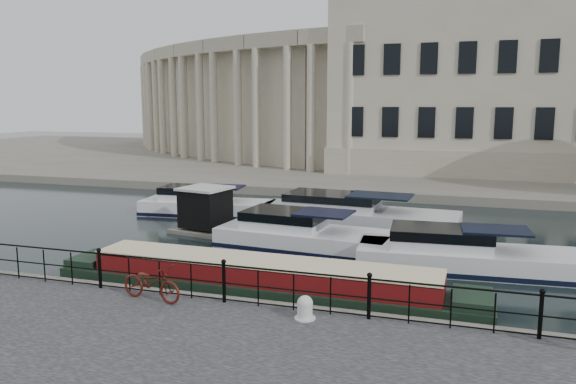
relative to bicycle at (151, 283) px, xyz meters
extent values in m
plane|color=black|center=(1.98, 2.73, -1.06)|extent=(160.00, 160.00, 0.00)
cube|color=#6B665B|center=(1.98, 41.73, -0.79)|extent=(120.00, 42.00, 0.55)
cylinder|color=black|center=(-2.02, 0.48, 0.04)|extent=(0.10, 0.10, 1.10)
sphere|color=black|center=(-2.02, 0.48, 0.64)|extent=(0.14, 0.14, 0.14)
cylinder|color=black|center=(1.98, 0.48, 0.04)|extent=(0.10, 0.10, 1.10)
sphere|color=black|center=(1.98, 0.48, 0.64)|extent=(0.14, 0.14, 0.14)
cylinder|color=black|center=(5.98, 0.48, 0.04)|extent=(0.10, 0.10, 1.10)
sphere|color=black|center=(5.98, 0.48, 0.64)|extent=(0.14, 0.14, 0.14)
cylinder|color=black|center=(9.98, 0.48, 0.04)|extent=(0.10, 0.10, 1.10)
sphere|color=black|center=(9.98, 0.48, 0.64)|extent=(0.14, 0.14, 0.14)
cylinder|color=black|center=(1.98, 0.48, 0.54)|extent=(24.00, 0.05, 0.05)
cylinder|color=black|center=(1.98, 0.48, 0.04)|extent=(24.00, 0.04, 0.04)
cylinder|color=black|center=(1.98, 0.48, -0.43)|extent=(24.00, 0.04, 0.04)
cube|color=#ADA38C|center=(7.98, 35.73, 6.49)|extent=(20.00, 14.00, 14.00)
cube|color=#9E937F|center=(7.98, 35.73, 0.49)|extent=(20.30, 14.30, 2.00)
cube|color=#ADA38C|center=(-1.35, 31.75, 4.99)|extent=(5.73, 4.06, 11.00)
cube|color=#9E937F|center=(-1.79, 29.80, 9.89)|extent=(5.62, 2.73, 1.20)
cylinder|color=#ADA38C|center=(-0.31, 28.89, 4.39)|extent=(0.70, 0.70, 9.80)
cylinder|color=#ADA38C|center=(-3.51, 29.60, 4.39)|extent=(0.70, 0.70, 9.80)
cube|color=#ADA38C|center=(-6.31, 33.17, 4.99)|extent=(5.90, 4.56, 11.00)
cube|color=#9E937F|center=(-6.97, 31.28, 9.89)|extent=(5.62, 3.30, 1.20)
cylinder|color=#ADA38C|center=(-5.62, 30.20, 4.39)|extent=(0.70, 0.70, 9.80)
cylinder|color=#ADA38C|center=(-8.71, 31.29, 4.39)|extent=(0.70, 0.70, 9.80)
cube|color=#ADA38C|center=(-11.06, 35.17, 4.99)|extent=(5.99, 4.99, 11.00)
cube|color=#9E937F|center=(-11.95, 33.38, 9.89)|extent=(5.55, 3.83, 1.20)
cylinder|color=#ADA38C|center=(-10.73, 32.14, 4.39)|extent=(0.70, 0.70, 9.80)
cylinder|color=#ADA38C|center=(-13.67, 33.59, 4.39)|extent=(0.70, 0.70, 9.80)
cube|color=#ADA38C|center=(-15.54, 37.73, 4.99)|extent=(5.99, 5.36, 11.00)
cube|color=#9E937F|center=(-16.63, 36.05, 9.89)|extent=(5.40, 4.29, 1.20)
cylinder|color=#ADA38C|center=(-15.57, 34.68, 4.39)|extent=(0.70, 0.70, 9.80)
cylinder|color=#ADA38C|center=(-18.32, 36.47, 4.39)|extent=(0.70, 0.70, 9.80)
cube|color=#ADA38C|center=(-19.68, 40.80, 4.99)|extent=(5.91, 5.64, 11.00)
cube|color=#9E937F|center=(-20.97, 39.27, 9.89)|extent=(5.16, 4.70, 1.20)
cylinder|color=#ADA38C|center=(-20.08, 37.78, 4.39)|extent=(0.70, 0.70, 9.80)
cylinder|color=#ADA38C|center=(-22.59, 39.89, 4.39)|extent=(0.70, 0.70, 9.80)
cube|color=#ADA38C|center=(-23.42, 44.35, 4.99)|extent=(5.74, 5.85, 11.00)
cube|color=#9E937F|center=(-24.88, 42.98, 9.89)|extent=(4.86, 5.04, 1.20)
cylinder|color=#ADA38C|center=(-24.18, 41.39, 4.39)|extent=(0.70, 0.70, 9.80)
cylinder|color=#ADA38C|center=(-26.42, 43.79, 4.39)|extent=(0.70, 0.70, 9.80)
cube|color=#ADA38C|center=(-26.71, 48.32, 4.99)|extent=(5.49, 5.97, 11.00)
cube|color=#9E937F|center=(-28.33, 47.14, 9.89)|extent=(4.48, 5.30, 1.20)
cylinder|color=#ADA38C|center=(-27.82, 45.48, 4.39)|extent=(0.70, 0.70, 9.80)
cylinder|color=#ADA38C|center=(-29.76, 48.12, 4.39)|extent=(0.70, 0.70, 9.80)
cube|color=#ADA38C|center=(-29.51, 52.65, 4.99)|extent=(5.16, 6.00, 11.00)
cube|color=#9E937F|center=(-31.25, 51.67, 9.89)|extent=(4.04, 5.49, 1.20)
cylinder|color=#ADA38C|center=(-30.94, 49.96, 4.39)|extent=(0.70, 0.70, 9.80)
cylinder|color=#ADA38C|center=(-32.55, 52.82, 4.39)|extent=(0.70, 0.70, 9.80)
cube|color=#ADA38C|center=(-31.76, 57.29, 4.99)|extent=(4.76, 5.95, 11.00)
cube|color=#9E937F|center=(-33.61, 56.53, 9.89)|extent=(3.54, 5.60, 1.20)
cylinder|color=#ADA38C|center=(-33.51, 54.79, 4.39)|extent=(0.70, 0.70, 9.80)
cylinder|color=#ADA38C|center=(-34.76, 57.83, 4.39)|extent=(0.70, 0.70, 9.80)
imported|color=#4D150D|center=(0.00, 0.00, 0.00)|extent=(2.03, 0.99, 1.02)
cylinder|color=silver|center=(4.43, -0.02, -0.31)|extent=(0.39, 0.39, 0.41)
sphere|color=silver|center=(4.43, -0.02, -0.10)|extent=(0.41, 0.41, 0.41)
cylinder|color=silver|center=(4.43, -0.02, -0.49)|extent=(0.54, 0.54, 0.04)
cube|color=black|center=(2.26, 2.65, -0.96)|extent=(13.79, 2.07, 0.83)
cube|color=#630E0F|center=(2.26, 2.65, -0.31)|extent=(11.03, 1.75, 0.64)
cube|color=beige|center=(2.26, 2.65, 0.09)|extent=(11.03, 1.80, 0.09)
cube|color=#6B665B|center=(-3.30, 10.23, -1.01)|extent=(3.17, 2.81, 0.23)
cube|color=black|center=(-3.30, 10.23, 0.04)|extent=(2.17, 2.17, 1.67)
cube|color=silver|center=(-3.30, 10.23, 0.99)|extent=(2.39, 2.39, 0.11)
cube|color=white|center=(1.92, 8.73, -0.86)|extent=(7.41, 3.37, 1.20)
cube|color=black|center=(1.92, 8.73, -0.94)|extent=(7.48, 3.41, 0.18)
cube|color=white|center=(1.06, 8.80, -0.01)|extent=(3.43, 2.52, 0.90)
cube|color=black|center=(2.78, 8.65, 0.49)|extent=(2.32, 2.10, 0.08)
cube|color=silver|center=(8.36, 7.46, -0.86)|extent=(7.85, 2.96, 1.20)
cube|color=black|center=(8.36, 7.46, -0.94)|extent=(7.93, 2.99, 0.18)
cube|color=silver|center=(7.44, 7.40, -0.01)|extent=(3.59, 2.24, 0.90)
cube|color=black|center=(9.28, 7.52, 0.49)|extent=(2.42, 1.86, 0.08)
cube|color=white|center=(-4.92, 13.82, -0.86)|extent=(7.27, 2.98, 1.20)
cube|color=black|center=(-4.92, 13.82, -0.94)|extent=(7.34, 3.01, 0.18)
cube|color=white|center=(-5.77, 13.74, -0.01)|extent=(3.35, 2.20, 0.90)
cube|color=black|center=(-4.08, 13.90, 0.49)|extent=(2.27, 1.82, 0.08)
cube|color=silver|center=(3.15, 13.66, -0.86)|extent=(10.01, 3.63, 1.20)
cube|color=black|center=(3.15, 13.66, -0.94)|extent=(10.11, 3.67, 0.18)
cube|color=silver|center=(1.97, 13.74, -0.01)|extent=(4.58, 2.73, 0.90)
cube|color=black|center=(4.32, 13.58, 0.49)|extent=(3.08, 2.28, 0.08)
camera|label=1|loc=(8.12, -13.10, 4.95)|focal=35.00mm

